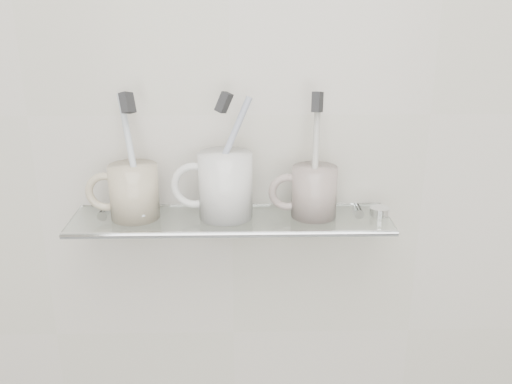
{
  "coord_description": "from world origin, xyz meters",
  "views": [
    {
      "loc": [
        0.02,
        0.21,
        1.44
      ],
      "look_at": [
        0.04,
        1.04,
        1.14
      ],
      "focal_mm": 40.0,
      "sensor_mm": 36.0,
      "label": 1
    }
  ],
  "objects_px": {
    "mug_left": "(134,192)",
    "mug_center": "(226,185)",
    "shelf_glass": "(231,220)",
    "mug_right": "(314,192)"
  },
  "relations": [
    {
      "from": "mug_right",
      "to": "mug_center",
      "type": "bearing_deg",
      "value": 161.13
    },
    {
      "from": "mug_left",
      "to": "mug_center",
      "type": "xyz_separation_m",
      "value": [
        0.14,
        0.0,
        0.01
      ]
    },
    {
      "from": "mug_left",
      "to": "mug_center",
      "type": "height_order",
      "value": "mug_center"
    },
    {
      "from": "mug_center",
      "to": "mug_right",
      "type": "relative_size",
      "value": 1.29
    },
    {
      "from": "shelf_glass",
      "to": "mug_left",
      "type": "xyz_separation_m",
      "value": [
        -0.15,
        0.0,
        0.05
      ]
    },
    {
      "from": "shelf_glass",
      "to": "mug_center",
      "type": "relative_size",
      "value": 4.83
    },
    {
      "from": "shelf_glass",
      "to": "mug_right",
      "type": "height_order",
      "value": "mug_right"
    },
    {
      "from": "mug_left",
      "to": "mug_center",
      "type": "relative_size",
      "value": 0.82
    },
    {
      "from": "mug_right",
      "to": "mug_left",
      "type": "bearing_deg",
      "value": 161.13
    },
    {
      "from": "shelf_glass",
      "to": "mug_right",
      "type": "bearing_deg",
      "value": 2.19
    }
  ]
}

